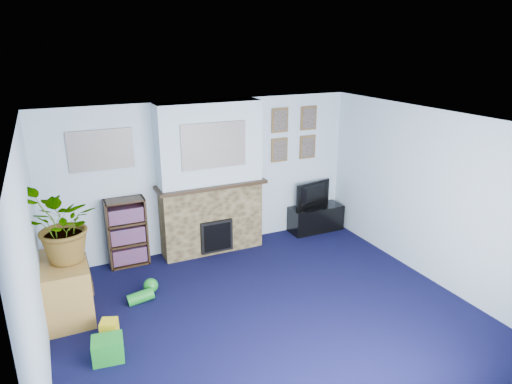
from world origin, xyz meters
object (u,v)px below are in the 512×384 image
tv_stand (316,218)px  bookshelf (127,234)px  sideboard (67,289)px  television (316,195)px

tv_stand → bookshelf: size_ratio=0.91×
bookshelf → sideboard: size_ratio=1.11×
tv_stand → sideboard: bearing=-166.9°
television → bookshelf: size_ratio=0.71×
bookshelf → tv_stand: bearing=-1.3°
tv_stand → bookshelf: bookshelf is taller
tv_stand → bookshelf: bearing=178.7°
bookshelf → sideboard: 1.40m
tv_stand → television: 0.44m
television → sideboard: (-4.19, -0.99, -0.32)m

